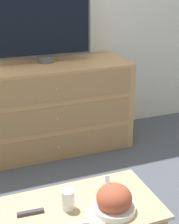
{
  "coord_description": "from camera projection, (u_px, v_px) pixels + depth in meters",
  "views": [
    {
      "loc": [
        -0.59,
        -3.22,
        1.56
      ],
      "look_at": [
        0.09,
        -1.45,
        0.8
      ],
      "focal_mm": 55.0,
      "sensor_mm": 36.0,
      "label": 1
    }
  ],
  "objects": [
    {
      "name": "dresser",
      "position": [
        49.0,
        108.0,
        3.19
      ],
      "size": [
        1.49,
        0.58,
        0.82
      ],
      "color": "tan",
      "rests_on": "ground_plane"
    },
    {
      "name": "takeout_bowl",
      "position": [
        114.0,
        201.0,
        1.74
      ],
      "size": [
        0.22,
        0.22,
        0.18
      ],
      "color": "silver",
      "rests_on": "coffee_table"
    },
    {
      "name": "napkin",
      "position": [
        99.0,
        216.0,
        1.72
      ],
      "size": [
        0.13,
        0.13,
        0.0
      ],
      "color": "silver",
      "rests_on": "coffee_table"
    },
    {
      "name": "drink_cup",
      "position": [
        68.0,
        201.0,
        1.76
      ],
      "size": [
        0.07,
        0.07,
        0.11
      ],
      "color": "white",
      "rests_on": "coffee_table"
    },
    {
      "name": "wall_back",
      "position": [
        23.0,
        5.0,
        3.11
      ],
      "size": [
        12.0,
        0.05,
        2.6
      ],
      "color": "silver",
      "rests_on": "ground_plane"
    },
    {
      "name": "remote_control",
      "position": [
        30.0,
        212.0,
        1.73
      ],
      "size": [
        0.14,
        0.03,
        0.02
      ],
      "color": "#38383D",
      "rests_on": "coffee_table"
    },
    {
      "name": "ground_plane",
      "position": [
        32.0,
        136.0,
        3.57
      ],
      "size": [
        12.0,
        12.0,
        0.0
      ],
      "primitive_type": "plane",
      "color": "#474C56"
    },
    {
      "name": "coffee_table",
      "position": [
        79.0,
        219.0,
        1.81
      ],
      "size": [
        0.86,
        0.48,
        0.43
      ],
      "color": "tan",
      "rests_on": "ground_plane"
    },
    {
      "name": "knife",
      "position": [
        77.0,
        224.0,
        1.67
      ],
      "size": [
        0.16,
        0.04,
        0.01
      ],
      "color": "silver",
      "rests_on": "coffee_table"
    },
    {
      "name": "tv",
      "position": [
        44.0,
        27.0,
        3.01
      ],
      "size": [
        0.86,
        0.15,
        0.6
      ],
      "color": "#515156",
      "rests_on": "dresser"
    }
  ]
}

